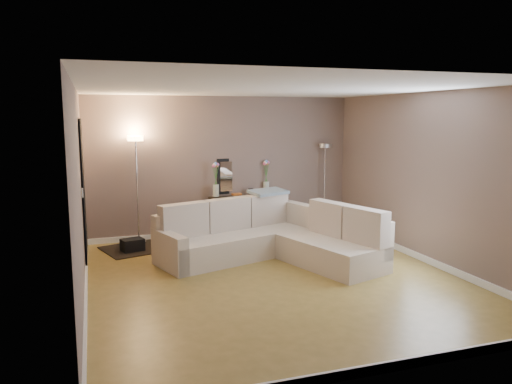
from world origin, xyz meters
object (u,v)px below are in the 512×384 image
object	(u,v)px
console_table	(238,213)
floor_lamp_lit	(136,168)
sectional_sofa	(270,237)
floor_lamp_unlit	(325,169)

from	to	relation	value
console_table	floor_lamp_lit	xyz separation A→B (m)	(-1.85, -0.04, 0.92)
sectional_sofa	floor_lamp_lit	size ratio (longest dim) A/B	1.71
floor_lamp_lit	floor_lamp_unlit	size ratio (longest dim) A/B	1.11
console_table	floor_lamp_unlit	bearing A→B (deg)	-2.08
floor_lamp_unlit	console_table	bearing A→B (deg)	177.92
floor_lamp_lit	floor_lamp_unlit	bearing A→B (deg)	-0.41
sectional_sofa	console_table	size ratio (longest dim) A/B	2.61
sectional_sofa	floor_lamp_lit	world-z (taller)	floor_lamp_lit
console_table	floor_lamp_unlit	world-z (taller)	floor_lamp_unlit
sectional_sofa	floor_lamp_unlit	world-z (taller)	floor_lamp_unlit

